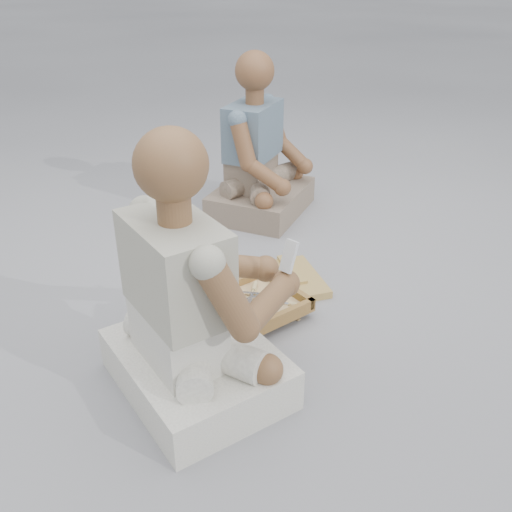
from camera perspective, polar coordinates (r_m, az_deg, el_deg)
ground at (r=2.46m, az=2.04°, el=-7.75°), size 60.00×60.00×0.00m
carved_panel at (r=2.76m, az=0.70°, el=-2.88°), size 0.66×0.54×0.04m
tool_tray at (r=2.53m, az=-0.73°, el=-5.05°), size 0.47×0.38×0.06m
chisel_0 at (r=2.51m, az=-1.34°, el=-4.91°), size 0.13×0.20×0.02m
chisel_1 at (r=2.63m, az=-0.23°, el=-3.31°), size 0.17×0.17×0.02m
chisel_2 at (r=2.41m, az=0.33°, el=-6.50°), size 0.16×0.18×0.02m
chisel_3 at (r=2.62m, az=2.26°, el=-3.48°), size 0.22×0.06×0.02m
chisel_4 at (r=2.59m, az=0.64°, el=-3.81°), size 0.17×0.17×0.02m
chisel_5 at (r=2.61m, az=-0.37°, el=-3.82°), size 0.18×0.15×0.02m
chisel_6 at (r=2.52m, az=1.44°, el=-5.02°), size 0.22×0.07×0.02m
chisel_7 at (r=2.60m, az=-2.19°, el=-3.95°), size 0.19×0.14×0.02m
chisel_8 at (r=2.54m, az=3.59°, el=-4.85°), size 0.14×0.19×0.02m
wood_chip_0 at (r=2.42m, az=-5.44°, el=-8.55°), size 0.02×0.02×0.00m
wood_chip_1 at (r=2.69m, az=-10.20°, el=-4.72°), size 0.02×0.02×0.00m
wood_chip_2 at (r=2.73m, az=-2.56°, el=-3.70°), size 0.02×0.02×0.00m
wood_chip_3 at (r=2.54m, az=-9.56°, el=-6.79°), size 0.02×0.02×0.00m
wood_chip_4 at (r=2.96m, az=0.21°, el=-0.85°), size 0.02×0.02×0.00m
wood_chip_5 at (r=2.99m, az=0.54°, el=-0.56°), size 0.02×0.02×0.00m
wood_chip_6 at (r=2.59m, az=3.26°, el=-5.67°), size 0.02×0.02×0.00m
wood_chip_7 at (r=2.33m, az=1.23°, el=-10.16°), size 0.02×0.02×0.00m
wood_chip_8 at (r=2.39m, az=-4.34°, el=-9.07°), size 0.02×0.02×0.00m
wood_chip_9 at (r=2.55m, az=4.23°, el=-6.34°), size 0.02×0.02×0.00m
craftsman at (r=2.01m, az=-6.41°, el=-5.48°), size 0.68×0.66×1.00m
companion at (r=3.46m, az=0.31°, el=9.36°), size 0.78×0.73×0.96m
mobile_phone at (r=2.06m, az=3.32°, el=-0.00°), size 0.06×0.06×0.12m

